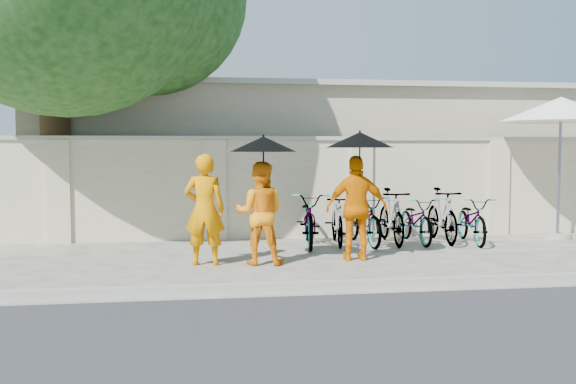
{
  "coord_description": "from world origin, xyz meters",
  "views": [
    {
      "loc": [
        -1.42,
        -9.77,
        1.86
      ],
      "look_at": [
        0.16,
        0.95,
        1.1
      ],
      "focal_mm": 40.0,
      "sensor_mm": 36.0,
      "label": 1
    }
  ],
  "objects": [
    {
      "name": "monk_center",
      "position": [
        -0.39,
        0.28,
        0.82
      ],
      "size": [
        0.91,
        0.77,
        1.63
      ],
      "primitive_type": "imported",
      "rotation": [
        0.0,
        0.0,
        2.93
      ],
      "color": "orange",
      "rests_on": "ground"
    },
    {
      "name": "bike_0",
      "position": [
        0.74,
        2.03,
        0.51
      ],
      "size": [
        0.92,
        2.01,
        1.02
      ],
      "primitive_type": "imported",
      "rotation": [
        0.0,
        0.0,
        -0.13
      ],
      "color": "slate",
      "rests_on": "ground"
    },
    {
      "name": "bike_3",
      "position": [
        2.32,
        2.01,
        0.53
      ],
      "size": [
        0.59,
        1.8,
        1.07
      ],
      "primitive_type": "imported",
      "rotation": [
        0.0,
        0.0,
        -0.05
      ],
      "color": "slate",
      "rests_on": "ground"
    },
    {
      "name": "monk_left",
      "position": [
        -1.25,
        0.34,
        0.88
      ],
      "size": [
        0.69,
        0.5,
        1.76
      ],
      "primitive_type": "imported",
      "rotation": [
        0.0,
        0.0,
        3.01
      ],
      "color": "orange",
      "rests_on": "ground"
    },
    {
      "name": "compound_wall",
      "position": [
        1.0,
        3.2,
        1.0
      ],
      "size": [
        20.0,
        0.3,
        2.0
      ],
      "primitive_type": "cube",
      "color": "beige",
      "rests_on": "ground"
    },
    {
      "name": "bike_1",
      "position": [
        1.26,
        2.02,
        0.49
      ],
      "size": [
        0.64,
        1.66,
        0.98
      ],
      "primitive_type": "imported",
      "rotation": [
        0.0,
        0.0,
        -0.12
      ],
      "color": "slate",
      "rests_on": "ground"
    },
    {
      "name": "bike_6",
      "position": [
        3.9,
        1.89,
        0.45
      ],
      "size": [
        0.82,
        1.79,
        0.91
      ],
      "primitive_type": "imported",
      "rotation": [
        0.0,
        0.0,
        -0.13
      ],
      "color": "slate",
      "rests_on": "ground"
    },
    {
      "name": "ground",
      "position": [
        0.0,
        0.0,
        0.0
      ],
      "size": [
        80.0,
        80.0,
        0.0
      ],
      "primitive_type": "plane",
      "color": "#B1A997"
    },
    {
      "name": "bike_2",
      "position": [
        1.79,
        2.05,
        0.48
      ],
      "size": [
        0.79,
        1.87,
        0.96
      ],
      "primitive_type": "imported",
      "rotation": [
        0.0,
        0.0,
        0.09
      ],
      "color": "slate",
      "rests_on": "ground"
    },
    {
      "name": "bike_5",
      "position": [
        3.37,
        2.11,
        0.53
      ],
      "size": [
        0.61,
        1.79,
        1.06
      ],
      "primitive_type": "imported",
      "rotation": [
        0.0,
        0.0,
        -0.06
      ],
      "color": "slate",
      "rests_on": "ground"
    },
    {
      "name": "bike_4",
      "position": [
        2.85,
        2.08,
        0.45
      ],
      "size": [
        0.6,
        1.7,
        0.89
      ],
      "primitive_type": "imported",
      "rotation": [
        0.0,
        0.0,
        0.01
      ],
      "color": "slate",
      "rests_on": "ground"
    },
    {
      "name": "parasol_right",
      "position": [
        1.25,
        0.35,
        1.98
      ],
      "size": [
        1.1,
        1.1,
        1.13
      ],
      "color": "black",
      "rests_on": "ground"
    },
    {
      "name": "building_behind",
      "position": [
        2.0,
        7.0,
        1.6
      ],
      "size": [
        14.0,
        6.0,
        3.2
      ],
      "primitive_type": "cube",
      "color": "#B4A68E",
      "rests_on": "ground"
    },
    {
      "name": "kerb",
      "position": [
        0.0,
        -1.7,
        0.06
      ],
      "size": [
        40.0,
        0.16,
        0.12
      ],
      "primitive_type": "cube",
      "color": "#9B9C8F",
      "rests_on": "ground"
    },
    {
      "name": "patio_umbrella",
      "position": [
        5.91,
        2.26,
        2.59
      ],
      "size": [
        2.76,
        2.76,
        2.87
      ],
      "rotation": [
        0.0,
        0.0,
        0.17
      ],
      "color": "#9B9C8F",
      "rests_on": "ground"
    },
    {
      "name": "monk_right",
      "position": [
        1.23,
        0.43,
        0.86
      ],
      "size": [
        1.04,
        0.5,
        1.72
      ],
      "primitive_type": "imported",
      "rotation": [
        0.0,
        0.0,
        3.07
      ],
      "color": "orange",
      "rests_on": "ground"
    },
    {
      "name": "parasol_center",
      "position": [
        -0.34,
        0.2,
        1.91
      ],
      "size": [
        1.04,
        1.04,
        1.1
      ],
      "color": "black",
      "rests_on": "ground"
    }
  ]
}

